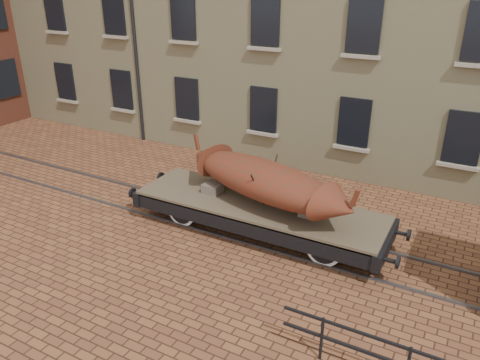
% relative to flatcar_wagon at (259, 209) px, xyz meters
% --- Properties ---
extents(ground, '(90.00, 90.00, 0.00)m').
position_rel_flatcar_wagon_xyz_m(ground, '(0.23, 0.00, -0.77)').
color(ground, brown).
extents(rail_track, '(30.00, 1.52, 0.06)m').
position_rel_flatcar_wagon_xyz_m(rail_track, '(0.23, 0.00, -0.74)').
color(rail_track, '#59595E').
rests_on(rail_track, ground).
extents(flatcar_wagon, '(8.15, 2.21, 1.23)m').
position_rel_flatcar_wagon_xyz_m(flatcar_wagon, '(0.00, 0.00, 0.00)').
color(flatcar_wagon, brown).
rests_on(flatcar_wagon, ground).
extents(iron_boat, '(5.78, 2.93, 1.43)m').
position_rel_flatcar_wagon_xyz_m(iron_boat, '(0.16, 0.00, 0.95)').
color(iron_boat, maroon).
rests_on(iron_boat, flatcar_wagon).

